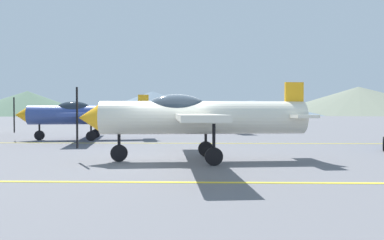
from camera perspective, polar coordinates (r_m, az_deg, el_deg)
The scene contains 10 objects.
ground_plane at distance 12.57m, azimuth -3.35°, elevation -6.61°, with size 400.00×400.00×0.00m, color slate.
apron_line_near at distance 8.96m, azimuth -5.31°, elevation -9.84°, with size 80.00×0.16×0.01m, color yellow.
apron_line_far at distance 19.54m, azimuth -1.66°, elevation -3.72°, with size 80.00×0.16×0.01m, color yellow.
airplane_near at distance 12.58m, azimuth 0.44°, elevation 0.58°, with size 8.12×9.33×2.79m.
airplane_mid at distance 22.89m, azimuth -16.74°, elevation 0.90°, with size 8.15×9.32×2.79m.
airplane_far at distance 31.27m, azimuth 4.91°, elevation 1.07°, with size 8.16×9.28×2.79m.
hill_left at distance 156.86m, azimuth -24.72°, elevation 2.43°, with size 52.69×52.69×9.78m, color #4C6651.
hill_centerleft at distance 160.41m, azimuth -6.27°, elevation 2.67°, with size 57.55×57.55×10.59m, color slate.
hill_centerright at distance 146.17m, azimuth 9.64°, elevation 1.92°, with size 56.25×56.25×6.17m, color slate.
hill_right at distance 178.99m, azimuth 24.96°, elevation 2.77°, with size 85.00×85.00×12.84m, color slate.
Camera 1 is at (1.03, -12.40, 1.75)m, focal length 33.50 mm.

